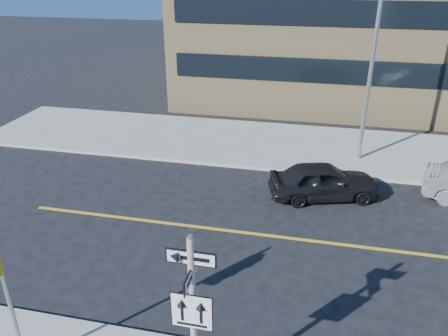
# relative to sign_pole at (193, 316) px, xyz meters

# --- Properties ---
(ground) EXTENTS (120.00, 120.00, 0.00)m
(ground) POSITION_rel_sign_pole_xyz_m (0.00, 2.51, -2.44)
(ground) COLOR black
(ground) RESTS_ON ground
(sign_pole) EXTENTS (0.92, 0.92, 4.06)m
(sign_pole) POSITION_rel_sign_pole_xyz_m (0.00, 0.00, 0.00)
(sign_pole) COLOR white
(sign_pole) RESTS_ON near_sidewalk
(parked_car_a) EXTENTS (2.82, 4.50, 1.43)m
(parked_car_a) POSITION_rel_sign_pole_xyz_m (2.43, 9.64, -1.72)
(parked_car_a) COLOR black
(parked_car_a) RESTS_ON ground
(streetlight_a) EXTENTS (0.55, 2.25, 8.00)m
(streetlight_a) POSITION_rel_sign_pole_xyz_m (4.00, 13.27, 2.32)
(streetlight_a) COLOR gray
(streetlight_a) RESTS_ON far_sidewalk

